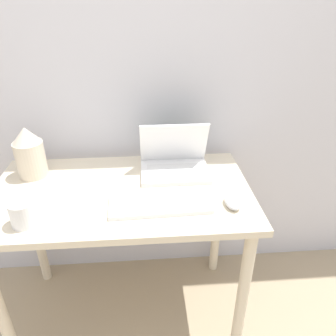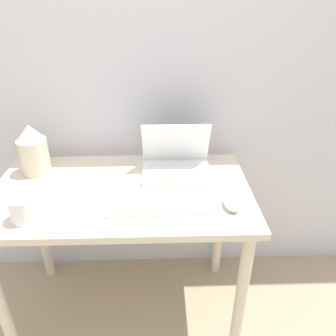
% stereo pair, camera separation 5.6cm
% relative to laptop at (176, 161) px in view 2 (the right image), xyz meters
% --- Properties ---
extents(wall_back, '(6.00, 0.05, 2.50)m').
position_rel_laptop_xyz_m(wall_back, '(-0.25, 0.23, 0.43)').
color(wall_back, silver).
rests_on(wall_back, ground_plane).
extents(desk, '(1.12, 0.64, 0.77)m').
position_rel_laptop_xyz_m(desk, '(-0.25, -0.15, -0.16)').
color(desk, beige).
rests_on(desk, ground_plane).
extents(laptop, '(0.31, 0.23, 0.23)m').
position_rel_laptop_xyz_m(laptop, '(0.00, 0.00, 0.00)').
color(laptop, white).
rests_on(laptop, desk).
extents(keyboard, '(0.41, 0.17, 0.02)m').
position_rel_laptop_xyz_m(keyboard, '(-0.08, -0.28, -0.04)').
color(keyboard, white).
rests_on(keyboard, desk).
extents(mouse, '(0.06, 0.11, 0.04)m').
position_rel_laptop_xyz_m(mouse, '(0.20, -0.30, -0.03)').
color(mouse, silver).
rests_on(mouse, desk).
extents(vase, '(0.13, 0.13, 0.24)m').
position_rel_laptop_xyz_m(vase, '(-0.65, 0.01, 0.06)').
color(vase, beige).
rests_on(vase, desk).
extents(mug, '(0.09, 0.09, 0.10)m').
position_rel_laptop_xyz_m(mug, '(-0.59, -0.36, -0.00)').
color(mug, white).
rests_on(mug, desk).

